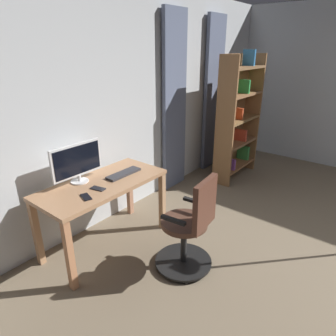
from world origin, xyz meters
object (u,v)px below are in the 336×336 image
(computer_monitor, at_px, (77,161))
(computer_keyboard, at_px, (124,174))
(desk, at_px, (103,192))
(bookshelf, at_px, (236,119))
(office_chair, at_px, (190,229))
(cell_phone_by_monitor, at_px, (86,197))
(cell_phone_face_up, at_px, (98,189))

(computer_monitor, height_order, computer_keyboard, computer_monitor)
(desk, bearing_deg, computer_monitor, -55.28)
(computer_monitor, relative_size, bookshelf, 0.29)
(office_chair, xyz_separation_m, computer_monitor, (0.38, -1.11, 0.52))
(cell_phone_by_monitor, xyz_separation_m, bookshelf, (-2.88, 0.03, 0.21))
(bookshelf, bearing_deg, computer_monitor, -7.67)
(office_chair, bearing_deg, desk, 98.72)
(cell_phone_by_monitor, bearing_deg, bookshelf, -162.23)
(cell_phone_face_up, height_order, bookshelf, bookshelf)
(office_chair, bearing_deg, computer_keyboard, 82.10)
(desk, bearing_deg, cell_phone_by_monitor, 24.69)
(cell_phone_face_up, bearing_deg, computer_keyboard, 176.45)
(computer_keyboard, bearing_deg, desk, -5.87)
(office_chair, bearing_deg, computer_monitor, 102.58)
(computer_monitor, height_order, bookshelf, bookshelf)
(cell_phone_face_up, distance_m, bookshelf, 2.71)
(computer_keyboard, distance_m, cell_phone_by_monitor, 0.59)
(office_chair, height_order, computer_keyboard, office_chair)
(computer_keyboard, bearing_deg, computer_monitor, -28.52)
(cell_phone_by_monitor, relative_size, cell_phone_face_up, 1.00)
(bookshelf, bearing_deg, office_chair, 17.71)
(computer_keyboard, bearing_deg, cell_phone_face_up, 8.85)
(computer_monitor, bearing_deg, cell_phone_by_monitor, 62.70)
(office_chair, relative_size, cell_phone_by_monitor, 6.74)
(computer_keyboard, bearing_deg, office_chair, 88.34)
(desk, relative_size, cell_phone_by_monitor, 9.19)
(desk, relative_size, computer_keyboard, 3.24)
(computer_monitor, distance_m, cell_phone_by_monitor, 0.43)
(office_chair, distance_m, cell_phone_face_up, 0.96)
(office_chair, relative_size, computer_monitor, 1.72)
(desk, xyz_separation_m, cell_phone_face_up, (0.13, 0.09, 0.11))
(computer_keyboard, relative_size, cell_phone_by_monitor, 2.84)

